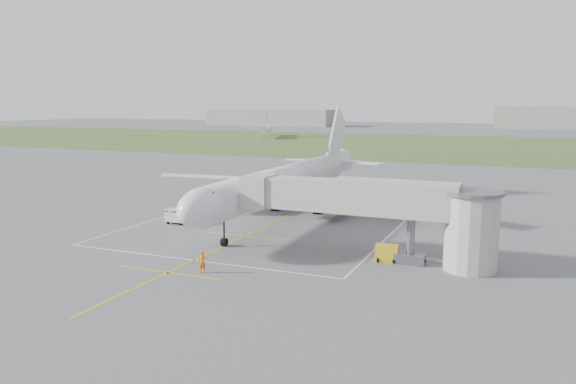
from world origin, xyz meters
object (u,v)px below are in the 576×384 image
at_px(ramp_worker_nose, 202,262).
at_px(gpu_unit, 387,253).
at_px(baggage_cart, 177,216).
at_px(airliner, 285,182).
at_px(ramp_worker_wing, 230,206).
at_px(jet_bridge, 386,208).

bearing_deg(ramp_worker_nose, gpu_unit, 26.86).
bearing_deg(baggage_cart, airliner, 40.64).
bearing_deg(ramp_worker_nose, baggage_cart, 122.03).
height_order(gpu_unit, ramp_worker_nose, ramp_worker_nose).
bearing_deg(airliner, baggage_cart, -140.88).
xyz_separation_m(airliner, ramp_worker_nose, (2.64, -23.62, -3.49)).
bearing_deg(ramp_worker_wing, ramp_worker_nose, 149.10).
bearing_deg(baggage_cart, jet_bridge, -11.45).
relative_size(airliner, ramp_worker_wing, 29.55).
bearing_deg(ramp_worker_nose, airliner, 88.49).
bearing_deg(gpu_unit, jet_bridge, 142.63).
distance_m(jet_bridge, baggage_cart, 26.87).
distance_m(airliner, jet_bridge, 21.22).
relative_size(gpu_unit, ramp_worker_nose, 1.18).
relative_size(airliner, jet_bridge, 2.00).
bearing_deg(gpu_unit, ramp_worker_wing, 140.93).
bearing_deg(baggage_cart, gpu_unit, -11.61).
distance_m(baggage_cart, ramp_worker_nose, 19.99).
bearing_deg(jet_bridge, baggage_cart, 167.03).
bearing_deg(baggage_cart, ramp_worker_wing, 76.31).
distance_m(airliner, baggage_cart, 13.59).
bearing_deg(airliner, gpu_unit, -42.04).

